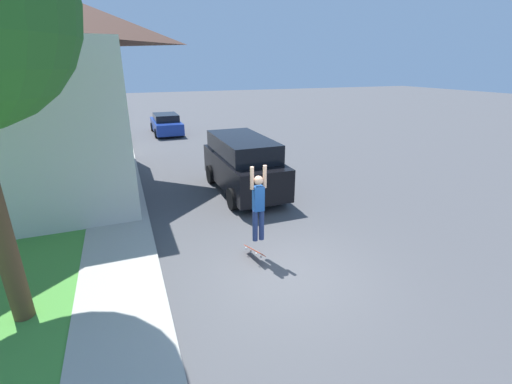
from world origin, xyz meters
The scene contains 7 objects.
ground_plane centered at (0.00, 0.00, 0.00)m, with size 120.00×120.00×0.00m, color #49494C.
sidewalk centered at (-3.60, 6.00, 0.05)m, with size 1.80×80.00×0.10m.
lawn_tree_far centered at (-4.79, 6.53, 4.15)m, with size 3.30×3.30×5.75m.
suv_parked centered at (0.95, 5.60, 1.12)m, with size 2.06×4.80×2.11m.
car_down_street centered at (-0.19, 18.94, 0.68)m, with size 1.93×4.51×1.39m.
skateboarder centered at (-0.31, 0.87, 1.50)m, with size 0.41×0.22×1.91m.
skateboard centered at (-0.43, 0.84, 0.24)m, with size 0.31×0.81×0.33m.
Camera 1 is at (-3.13, -6.20, 4.62)m, focal length 24.00 mm.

